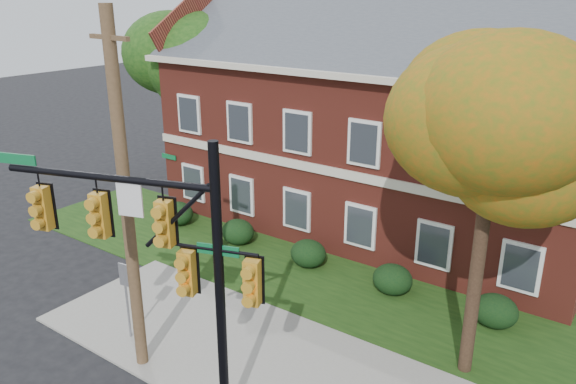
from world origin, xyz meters
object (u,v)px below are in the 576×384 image
Objects in this scene: hedge_far_left at (178,214)px; tree_left_rear at (192,61)px; hedge_left at (238,232)px; tree_near_right at (502,139)px; hedge_center at (308,253)px; hedge_far_right at (495,311)px; sign_post at (126,289)px; apartment_building at (378,114)px; utility_pole at (126,201)px; tree_far_rear at (479,14)px; hedge_right at (393,279)px; traffic_signal at (165,255)px.

hedge_far_left is 0.16× the size of tree_left_rear.
hedge_left is 12.68m from tree_near_right.
hedge_center is 12.23m from tree_left_rear.
hedge_far_right is 0.56× the size of sign_post.
apartment_building reaches higher than utility_pole.
tree_left_rear is at bearing 133.36° from utility_pole.
tree_near_right is at bearing -14.81° from hedge_left.
apartment_building is at bearing -99.71° from tree_far_rear.
apartment_building is 10.97m from tree_near_right.
tree_far_rear is at bearing 99.36° from hedge_right.
hedge_center is (7.00, 0.00, 0.00)m from hedge_far_left.
apartment_building is 2.64× the size of traffic_signal.
hedge_left is at bearing 180.00° from hedge_center.
tree_far_rear is at bearing 113.37° from hedge_far_right.
hedge_far_left is 0.16× the size of tree_near_right.
hedge_right is (10.50, 0.00, 0.00)m from hedge_far_left.
hedge_far_left is at bearing 180.00° from hedge_left.
sign_post is (-1.24, 0.61, -3.20)m from utility_pole.
tree_far_rear reaches higher than hedge_right.
hedge_left is 0.56× the size of sign_post.
tree_left_rear is 14.65m from sign_post.
hedge_far_right is (3.50, 0.00, 0.00)m from hedge_right.
apartment_building is 7.73m from hedge_right.
tree_left_rear is (-2.73, 4.14, 6.16)m from hedge_far_left.
hedge_far_left is 7.00m from hedge_center.
tree_near_right is at bearing -85.48° from hedge_far_right.
tree_near_right is (10.72, -2.83, 6.14)m from hedge_left.
hedge_far_left is at bearing 117.35° from traffic_signal.
hedge_center is 1.00× the size of hedge_far_right.
hedge_far_left is at bearing 180.00° from hedge_center.
hedge_center and hedge_far_right have the same top height.
tree_left_rear is at bearing 123.42° from hedge_far_left.
hedge_left is 9.35m from utility_pole.
hedge_left is 0.14× the size of utility_pole.
tree_near_right is at bearing -11.27° from hedge_far_left.
tree_near_right is 3.41× the size of sign_post.
utility_pole reaches higher than hedge_right.
utility_pole is (6.50, -7.70, 4.38)m from hedge_far_left.
hedge_far_right is 18.30m from tree_left_rear.
tree_left_rear is at bearing 162.63° from hedge_right.
hedge_center is 0.16× the size of tree_left_rear.
hedge_far_right is at bearing 0.00° from hedge_far_left.
tree_far_rear is at bearing 80.29° from apartment_building.
hedge_right is 0.20× the size of traffic_signal.
utility_pole is at bearing -147.79° from tree_near_right.
tree_near_right is 0.97× the size of tree_left_rear.
tree_left_rear is (-16.95, 6.97, 0.01)m from tree_near_right.
sign_post reaches higher than hedge_left.
hedge_center is 7.40m from sign_post.
tree_left_rear is (-9.73, -1.12, 1.69)m from apartment_building.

